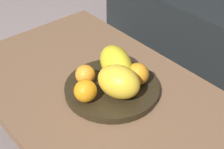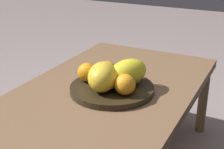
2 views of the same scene
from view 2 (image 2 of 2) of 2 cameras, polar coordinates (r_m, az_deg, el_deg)
The scene contains 8 objects.
coffee_table at distance 1.36m, azimuth -1.39°, elevation -4.42°, with size 1.20×0.68×0.41m.
fruit_bowl at distance 1.34m, azimuth -0.00°, elevation -2.48°, with size 0.34×0.34×0.03m, color black.
melon_large_front at distance 1.32m, azimuth 2.76°, elevation 0.34°, with size 0.19×0.11×0.11m, color yellow.
melon_smaller_beside at distance 1.27m, azimuth -1.63°, elevation -0.40°, with size 0.15×0.11×0.11m, color yellow.
orange_front at distance 1.37m, azimuth -4.39°, elevation 0.41°, with size 0.08×0.08×0.08m, color orange.
orange_left at distance 1.40m, azimuth -0.83°, elevation 0.93°, with size 0.07×0.07×0.07m, color orange.
orange_right at distance 1.24m, azimuth 2.28°, elevation -1.76°, with size 0.08×0.08×0.08m, color orange.
banana_bunch at distance 1.32m, azimuth 1.85°, elevation -0.77°, with size 0.16×0.15×0.06m.
Camera 2 is at (1.07, 0.58, 0.99)m, focal length 52.63 mm.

